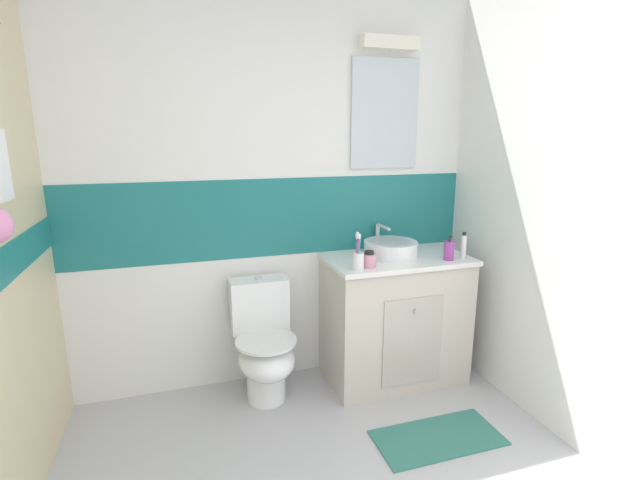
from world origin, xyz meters
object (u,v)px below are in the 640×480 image
(toilet, at_px, (264,345))
(toothbrush_cup, at_px, (358,259))
(soap_dispenser, at_px, (449,250))
(toothpaste_tube_upright, at_px, (463,246))
(sink_basin, at_px, (390,248))
(hair_gel_jar, at_px, (369,260))

(toilet, relative_size, toothbrush_cup, 3.33)
(soap_dispenser, xyz_separation_m, toothpaste_tube_upright, (0.11, 0.01, 0.02))
(sink_basin, xyz_separation_m, soap_dispenser, (0.31, -0.20, 0.01))
(sink_basin, bearing_deg, hair_gel_jar, -140.70)
(toothbrush_cup, relative_size, soap_dispenser, 1.41)
(soap_dispenser, distance_m, toothpaste_tube_upright, 0.11)
(toothbrush_cup, height_order, hair_gel_jar, toothbrush_cup)
(toothpaste_tube_upright, bearing_deg, soap_dispenser, -173.67)
(toilet, distance_m, toothbrush_cup, 0.80)
(toilet, distance_m, hair_gel_jar, 0.84)
(toilet, relative_size, toothpaste_tube_upright, 4.47)
(toothbrush_cup, distance_m, hair_gel_jar, 0.09)
(soap_dispenser, bearing_deg, toothbrush_cup, -178.10)
(soap_dispenser, relative_size, hair_gel_jar, 1.61)
(toothpaste_tube_upright, height_order, hair_gel_jar, toothpaste_tube_upright)
(toilet, distance_m, soap_dispenser, 1.29)
(toilet, relative_size, hair_gel_jar, 7.54)
(toothpaste_tube_upright, bearing_deg, sink_basin, 156.39)
(toothbrush_cup, height_order, soap_dispenser, toothbrush_cup)
(hair_gel_jar, bearing_deg, toothbrush_cup, -161.21)
(toothpaste_tube_upright, distance_m, hair_gel_jar, 0.65)
(toothpaste_tube_upright, xyz_separation_m, hair_gel_jar, (-0.65, -0.01, -0.03))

